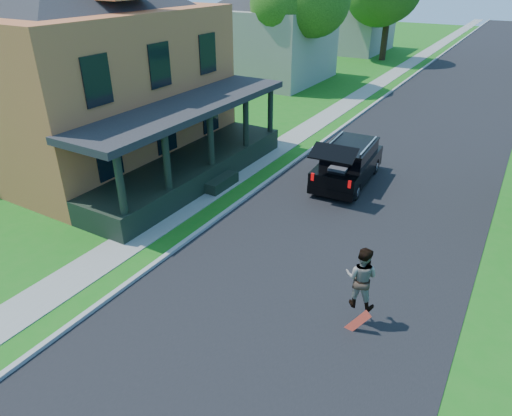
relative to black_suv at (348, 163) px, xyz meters
The scene contains 11 objects.
ground 9.14m from the black_suv, 81.16° to the right, with size 140.00×140.00×0.00m, color #166514.
street 11.12m from the black_suv, 82.75° to the left, with size 8.00×120.00×0.02m, color black.
curb 11.35m from the black_suv, 103.54° to the left, with size 0.15×120.00×0.12m, color gray.
sidewalk 11.80m from the black_suv, 110.89° to the left, with size 1.30×120.00×0.03m, color gray.
front_walk 8.67m from the black_suv, 159.69° to the right, with size 6.50×1.20×0.03m, color gray.
main_house 12.49m from the black_suv, 165.24° to the right, with size 15.56×15.56×10.10m.
neighbor_house_mid 19.57m from the black_suv, 128.89° to the left, with size 12.78×12.78×8.30m.
neighbor_house_far 33.45m from the black_suv, 111.32° to the left, with size 12.78×12.78×8.30m.
black_suv is the anchor object (origin of this frame).
skateboarder 8.13m from the black_suv, 67.48° to the right, with size 0.82×0.66×1.59m.
skateboard 8.55m from the black_suv, 67.49° to the right, with size 0.58×0.23×0.71m.
Camera 1 is at (4.00, -7.14, 7.65)m, focal length 32.00 mm.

